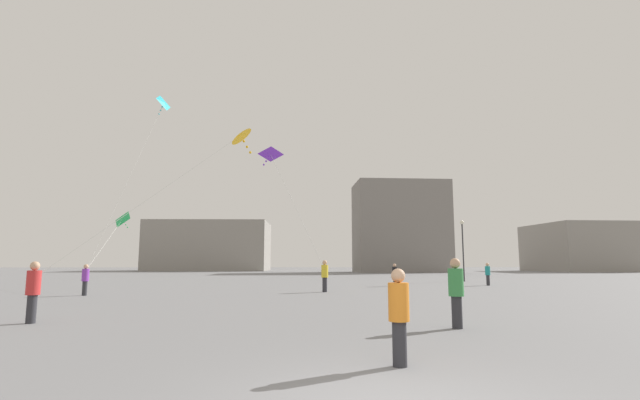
% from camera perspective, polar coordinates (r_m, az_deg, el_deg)
% --- Properties ---
extents(person_in_red, '(0.39, 0.39, 1.78)m').
position_cam_1_polar(person_in_red, '(16.10, -31.84, -9.31)').
color(person_in_red, '#2D2D33').
rests_on(person_in_red, ground_plane).
extents(person_in_yellow, '(0.41, 0.41, 1.87)m').
position_cam_1_polar(person_in_yellow, '(27.78, 0.59, -9.17)').
color(person_in_yellow, '#2D2D33').
rests_on(person_in_yellow, ground_plane).
extents(person_in_orange, '(0.36, 0.36, 1.65)m').
position_cam_1_polar(person_in_orange, '(8.31, 9.69, -13.46)').
color(person_in_orange, '#2D2D33').
rests_on(person_in_orange, ground_plane).
extents(person_in_green, '(0.41, 0.41, 1.87)m').
position_cam_1_polar(person_in_green, '(13.21, 16.41, -10.55)').
color(person_in_green, '#2D2D33').
rests_on(person_in_green, ground_plane).
extents(person_in_teal, '(0.37, 0.37, 1.70)m').
position_cam_1_polar(person_in_teal, '(37.62, 19.96, -8.46)').
color(person_in_teal, '#2D2D33').
rests_on(person_in_teal, ground_plane).
extents(person_in_purple, '(0.36, 0.36, 1.64)m').
position_cam_1_polar(person_in_purple, '(27.86, -26.93, -8.60)').
color(person_in_purple, '#2D2D33').
rests_on(person_in_purple, ground_plane).
extents(person_in_black, '(0.36, 0.36, 1.64)m').
position_cam_1_polar(person_in_black, '(34.97, 9.19, -8.96)').
color(person_in_black, '#2D2D33').
rests_on(person_in_black, ground_plane).
extents(kite_emerald_delta, '(3.91, 13.72, 4.43)m').
position_cam_1_polar(kite_emerald_delta, '(40.87, -23.21, -2.26)').
color(kite_emerald_delta, green).
extents(kite_cyan_delta, '(3.11, 3.93, 10.86)m').
position_cam_1_polar(kite_cyan_delta, '(31.49, -18.81, 10.86)').
color(kite_cyan_delta, '#1EB2C6').
extents(kite_violet_delta, '(3.70, 2.87, 6.67)m').
position_cam_1_polar(kite_violet_delta, '(25.88, -5.98, 5.27)').
color(kite_violet_delta, purple).
extents(kite_amber_diamond, '(5.88, 4.22, 5.76)m').
position_cam_1_polar(kite_amber_diamond, '(18.61, -9.91, 7.66)').
color(kite_amber_diamond, yellow).
extents(building_left_hall, '(24.08, 15.81, 9.90)m').
position_cam_1_polar(building_left_hall, '(98.53, -13.36, -5.58)').
color(building_left_hall, gray).
rests_on(building_left_hall, ground_plane).
extents(building_centre_hall, '(15.94, 10.64, 15.65)m').
position_cam_1_polar(building_centre_hall, '(82.75, 9.85, -3.33)').
color(building_centre_hall, gray).
rests_on(building_centre_hall, ground_plane).
extents(building_right_hall, '(16.29, 17.33, 8.96)m').
position_cam_1_polar(building_right_hall, '(101.79, 29.42, -5.13)').
color(building_right_hall, gray).
rests_on(building_right_hall, ground_plane).
extents(lamppost_east, '(0.36, 0.36, 5.56)m').
position_cam_1_polar(lamppost_east, '(44.64, 17.16, -4.85)').
color(lamppost_east, '#2D2D30').
rests_on(lamppost_east, ground_plane).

